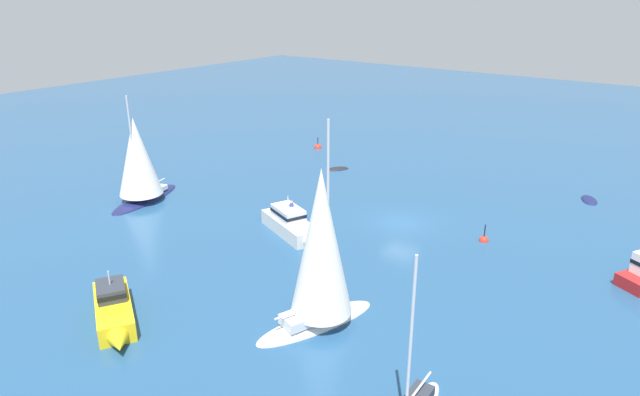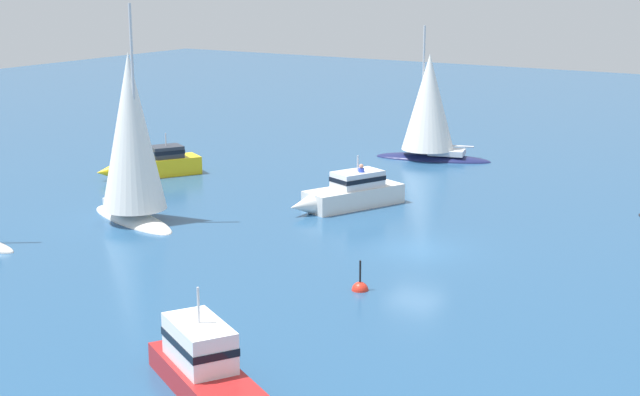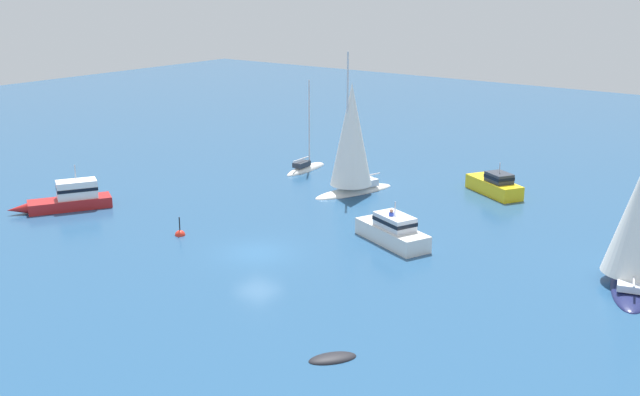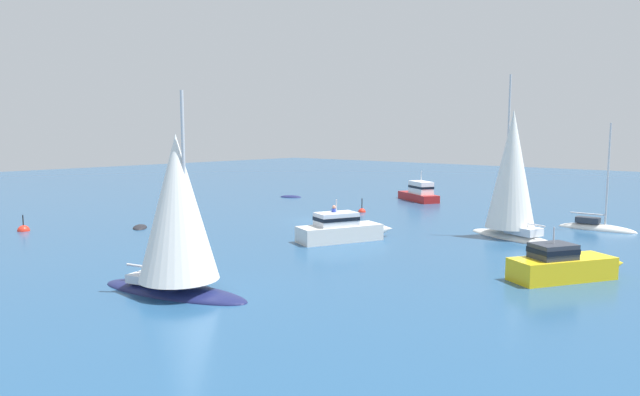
# 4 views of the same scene
# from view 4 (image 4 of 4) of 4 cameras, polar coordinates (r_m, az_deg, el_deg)

# --- Properties ---
(ground_plane) EXTENTS (160.00, 160.00, 0.00)m
(ground_plane) POSITION_cam_4_polar(r_m,az_deg,el_deg) (45.15, 0.10, -2.33)
(ground_plane) COLOR navy
(launch) EXTENTS (6.78, 4.66, 3.18)m
(launch) POSITION_cam_4_polar(r_m,az_deg,el_deg) (59.25, 9.89, 0.52)
(launch) COLOR #B21E1E
(launch) RESTS_ON ground
(tender) EXTENTS (2.37, 2.09, 0.43)m
(tender) POSITION_cam_4_polar(r_m,az_deg,el_deg) (43.95, -17.71, -2.89)
(tender) COLOR black
(tender) RESTS_ON ground
(dinghy) EXTENTS (2.66, 2.03, 0.41)m
(dinghy) POSITION_cam_4_polar(r_m,az_deg,el_deg) (61.63, -2.97, 0.08)
(dinghy) COLOR #191E4C
(dinghy) RESTS_ON ground
(launch_1) EXTENTS (4.43, 6.22, 2.59)m
(launch_1) POSITION_cam_4_polar(r_m,az_deg,el_deg) (29.78, 23.57, -6.20)
(launch_1) COLOR yellow
(launch_1) RESTS_ON ground
(ketch) EXTENTS (7.36, 4.18, 11.21)m
(ketch) POSITION_cam_4_polar(r_m,az_deg,el_deg) (39.63, 18.81, 1.92)
(ketch) COLOR silver
(ketch) RESTS_ON ground
(motor_cruiser) EXTENTS (3.97, 6.91, 2.75)m
(motor_cruiser) POSITION_cam_4_polar(r_m,az_deg,el_deg) (36.85, 2.31, -3.15)
(motor_cruiser) COLOR silver
(motor_cruiser) RESTS_ON ground
(yacht) EXTENTS (5.34, 1.48, 8.15)m
(yacht) POSITION_cam_4_polar(r_m,az_deg,el_deg) (45.74, 26.09, -2.72)
(yacht) COLOR silver
(yacht) RESTS_ON ground
(sloop) EXTENTS (8.04, 4.28, 9.16)m
(sloop) POSITION_cam_4_polar(r_m,az_deg,el_deg) (25.27, -14.26, -2.17)
(sloop) COLOR #191E4C
(sloop) RESTS_ON ground
(channel_buoy) EXTENTS (0.84, 0.84, 1.59)m
(channel_buoy) POSITION_cam_4_polar(r_m,az_deg,el_deg) (45.81, -27.72, -2.96)
(channel_buoy) COLOR red
(channel_buoy) RESTS_ON ground
(mooring_buoy) EXTENTS (0.68, 0.68, 1.56)m
(mooring_buoy) POSITION_cam_4_polar(r_m,az_deg,el_deg) (50.23, 4.25, -1.41)
(mooring_buoy) COLOR red
(mooring_buoy) RESTS_ON ground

